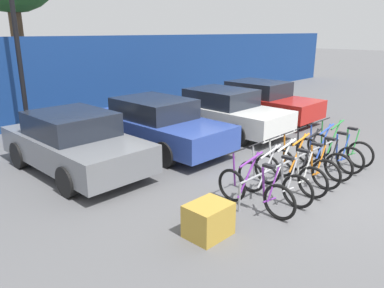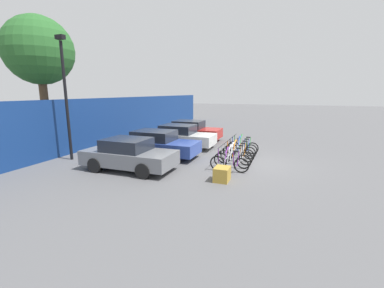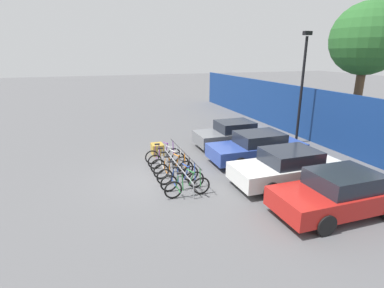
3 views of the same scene
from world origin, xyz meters
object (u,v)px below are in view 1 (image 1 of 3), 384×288
at_px(bicycle_blue, 329,153).
at_px(car_grey, 74,143).
at_px(bike_rack, 297,160).
at_px(lamp_post, 15,25).
at_px(bicycle_silver, 273,181).
at_px(bicycle_purple, 254,191).
at_px(bicycle_white, 289,173).
at_px(bicycle_black, 316,160).
at_px(bicycle_orange, 303,166).
at_px(car_blue, 156,124).
at_px(car_white, 223,111).
at_px(bicycle_green, 339,148).
at_px(car_red, 260,101).
at_px(cargo_crate, 208,220).

relative_size(bicycle_blue, car_grey, 0.42).
xyz_separation_m(bike_rack, lamp_post, (-2.57, 7.83, 2.85)).
height_order(bicycle_silver, bicycle_blue, same).
bearing_deg(bicycle_purple, bicycle_white, -0.96).
height_order(bicycle_black, car_grey, car_grey).
relative_size(bicycle_orange, bicycle_blue, 1.00).
bearing_deg(bicycle_silver, lamp_post, 100.69).
distance_m(bicycle_black, car_blue, 4.36).
bearing_deg(bike_rack, car_white, 61.78).
height_order(bicycle_orange, lamp_post, lamp_post).
distance_m(bicycle_blue, lamp_post, 9.32).
distance_m(bicycle_silver, bicycle_black, 1.77).
distance_m(bike_rack, bicycle_black, 0.62).
bearing_deg(car_white, bicycle_green, -93.58).
bearing_deg(bicycle_white, car_white, 56.67).
height_order(bike_rack, car_white, car_white).
bearing_deg(bicycle_white, bicycle_purple, -179.74).
distance_m(car_blue, lamp_post, 5.04).
xyz_separation_m(car_white, car_red, (2.40, 0.21, -0.00)).
distance_m(bicycle_silver, lamp_post, 8.62).
bearing_deg(bicycle_blue, cargo_crate, -177.54).
distance_m(car_white, lamp_post, 6.67).
xyz_separation_m(car_white, cargo_crate, (-5.12, -3.97, -0.42)).
height_order(bike_rack, car_red, car_red).
bearing_deg(car_grey, bicycle_blue, -44.47).
xyz_separation_m(bicycle_orange, bicycle_green, (1.81, 0.00, 0.00)).
height_order(bicycle_green, car_white, car_white).
height_order(bicycle_black, bicycle_green, same).
bearing_deg(car_grey, car_red, -0.05).
bearing_deg(bicycle_purple, bicycle_silver, -0.96).
bearing_deg(bicycle_orange, bike_rack, 90.08).
height_order(bicycle_green, lamp_post, lamp_post).
xyz_separation_m(bike_rack, bicycle_black, (0.59, -0.15, -0.11)).
bearing_deg(bicycle_blue, bicycle_purple, -177.52).
relative_size(car_red, cargo_crate, 6.16).
bearing_deg(car_blue, bicycle_purple, -106.53).
height_order(bicycle_blue, lamp_post, lamp_post).
height_order(bicycle_black, car_white, car_white).
bearing_deg(bicycle_purple, bicycle_orange, -0.96).
bearing_deg(cargo_crate, bicycle_purple, -0.05).
bearing_deg(bicycle_orange, bicycle_black, 3.91).
height_order(bicycle_white, bicycle_black, same).
xyz_separation_m(bike_rack, cargo_crate, (-3.06, -0.15, -0.22)).
bearing_deg(bicycle_white, car_blue, 89.88).
distance_m(bike_rack, bicycle_silver, 1.19).
bearing_deg(car_blue, bicycle_white, -90.37).
bearing_deg(bicycle_green, bike_rack, 176.11).
bearing_deg(bicycle_orange, bicycle_white, -176.09).
xyz_separation_m(bike_rack, car_blue, (-0.56, 4.05, 0.20)).
relative_size(bicycle_green, car_blue, 0.38).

